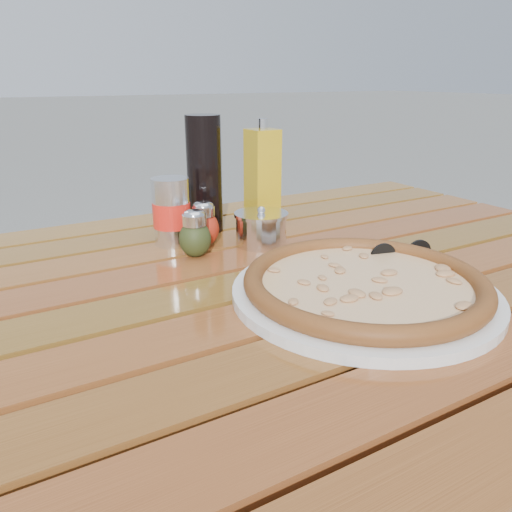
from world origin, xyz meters
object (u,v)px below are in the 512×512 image
plate (364,293)px  pepper_shaker (204,224)px  soda_can (172,212)px  sunglasses (400,256)px  oregano_shaker (195,234)px  pizza (365,282)px  parmesan_tin (261,228)px  olive_oil_cruet (262,177)px  dark_bottle (204,175)px  table (262,324)px

plate → pepper_shaker: bearing=106.3°
soda_can → sunglasses: 0.40m
pepper_shaker → oregano_shaker: (-0.04, -0.05, 0.00)m
pizza → parmesan_tin: size_ratio=4.54×
oregano_shaker → olive_oil_cruet: bearing=29.5°
oregano_shaker → olive_oil_cruet: size_ratio=0.39×
olive_oil_cruet → parmesan_tin: (-0.07, -0.12, -0.07)m
dark_bottle → parmesan_tin: bearing=-70.1°
table → parmesan_tin: 0.19m
pepper_shaker → sunglasses: (0.23, -0.25, -0.02)m
soda_can → olive_oil_cruet: bearing=8.8°
table → pepper_shaker: 0.22m
pizza → pepper_shaker: size_ratio=5.67×
pizza → soda_can: size_ratio=3.87×
oregano_shaker → sunglasses: 0.34m
plate → dark_bottle: size_ratio=1.64×
table → oregano_shaker: size_ratio=17.07×
plate → olive_oil_cruet: olive_oil_cruet is taller
soda_can → olive_oil_cruet: size_ratio=0.57×
olive_oil_cruet → pizza: bearing=-99.8°
table → sunglasses: (0.22, -0.06, 0.09)m
plate → pizza: size_ratio=0.77×
table → parmesan_tin: (0.08, 0.14, 0.11)m
pizza → parmesan_tin: parmesan_tin is taller
plate → oregano_shaker: 0.30m
olive_oil_cruet → pepper_shaker: bearing=-157.9°
oregano_shaker → plate: bearing=-64.3°
oregano_shaker → parmesan_tin: oregano_shaker is taller
table → olive_oil_cruet: bearing=59.4°
pizza → soda_can: soda_can is taller
pizza → olive_oil_cruet: olive_oil_cruet is taller
table → oregano_shaker: 0.19m
plate → sunglasses: size_ratio=3.24×
pizza → parmesan_tin: 0.27m
plate → soda_can: size_ratio=3.00×
plate → oregano_shaker: oregano_shaker is taller
table → plate: plate is taller
plate → sunglasses: 0.15m
soda_can → sunglasses: size_ratio=1.08×
table → sunglasses: size_ratio=12.59×
sunglasses → plate: bearing=-139.2°
pepper_shaker → parmesan_tin: size_ratio=0.80×
olive_oil_cruet → sunglasses: (0.07, -0.31, -0.08)m
plate → sunglasses: bearing=26.8°
pizza → olive_oil_cruet: bearing=80.2°
table → dark_bottle: 0.33m
pepper_shaker → parmesan_tin: pepper_shaker is taller
olive_oil_cruet → plate: bearing=-99.8°
table → oregano_shaker: oregano_shaker is taller
pepper_shaker → olive_oil_cruet: (0.16, 0.06, 0.06)m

